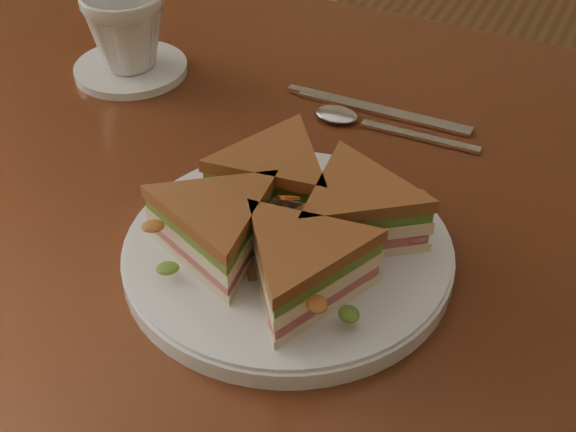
{
  "coord_description": "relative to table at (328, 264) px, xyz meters",
  "views": [
    {
      "loc": [
        0.23,
        -0.58,
        1.22
      ],
      "look_at": [
        0.01,
        -0.11,
        0.8
      ],
      "focal_mm": 50.0,
      "sensor_mm": 36.0,
      "label": 1
    }
  ],
  "objects": [
    {
      "name": "table",
      "position": [
        0.0,
        0.0,
        0.0
      ],
      "size": [
        1.2,
        0.8,
        0.75
      ],
      "color": "#3D1A0E",
      "rests_on": "ground"
    },
    {
      "name": "crisps_mound",
      "position": [
        0.01,
        -0.11,
        0.14
      ],
      "size": [
        0.09,
        0.09,
        0.05
      ],
      "primitive_type": null,
      "color": "#C44E19",
      "rests_on": "plate"
    },
    {
      "name": "coffee_cup",
      "position": [
        -0.31,
        0.11,
        0.15
      ],
      "size": [
        0.12,
        0.12,
        0.09
      ],
      "primitive_type": "imported",
      "rotation": [
        0.0,
        0.0,
        -0.28
      ],
      "color": "white",
      "rests_on": "saucer"
    },
    {
      "name": "spoon",
      "position": [
        -0.02,
        0.12,
        0.1
      ],
      "size": [
        0.18,
        0.03,
        0.01
      ],
      "rotation": [
        0.0,
        0.0,
        0.02
      ],
      "color": "silver",
      "rests_on": "table"
    },
    {
      "name": "sandwich_wedges",
      "position": [
        0.01,
        -0.11,
        0.14
      ],
      "size": [
        0.28,
        0.28,
        0.06
      ],
      "color": "#FFE8BC",
      "rests_on": "plate"
    },
    {
      "name": "plate",
      "position": [
        0.01,
        -0.11,
        0.11
      ],
      "size": [
        0.29,
        0.29,
        0.02
      ],
      "primitive_type": "cylinder",
      "color": "white",
      "rests_on": "table"
    },
    {
      "name": "saucer",
      "position": [
        -0.31,
        0.11,
        0.1
      ],
      "size": [
        0.13,
        0.13,
        0.01
      ],
      "primitive_type": "cylinder",
      "color": "white",
      "rests_on": "table"
    },
    {
      "name": "knife",
      "position": [
        -0.02,
        0.15,
        0.1
      ],
      "size": [
        0.22,
        0.02,
        0.0
      ],
      "rotation": [
        0.0,
        0.0,
        0.01
      ],
      "color": "silver",
      "rests_on": "table"
    }
  ]
}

